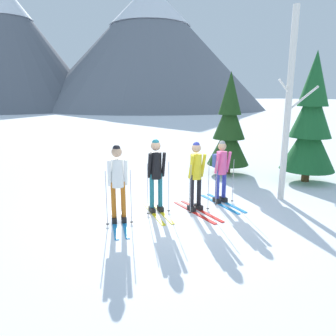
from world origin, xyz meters
TOP-DOWN VIEW (x-y plane):
  - ground_plane at (0.00, 0.00)m, footprint 400.00×400.00m
  - skier_in_white at (-1.44, 0.11)m, footprint 0.68×1.67m
  - skier_in_black at (-0.40, 0.33)m, footprint 0.61×1.61m
  - skier_in_yellow at (0.54, -0.01)m, footprint 0.61×1.78m
  - skier_in_pink at (1.47, 0.25)m, footprint 0.61×1.71m
  - pine_tree_near at (3.64, 2.89)m, footprint 1.54×1.54m
  - pine_tree_mid at (5.39, 0.81)m, footprint 1.77×1.77m
  - birch_tree_tall at (3.20, -0.26)m, footprint 1.19×0.37m
  - mountain_ridge_distant at (8.01, 61.32)m, footprint 79.98×50.80m

SIDE VIEW (x-z plane):
  - ground_plane at x=0.00m, z-range 0.00..0.00m
  - skier_in_pink at x=1.47m, z-range 0.11..1.82m
  - skier_in_yellow at x=0.54m, z-range 0.09..1.87m
  - skier_in_white at x=-1.44m, z-range 0.13..1.95m
  - skier_in_black at x=-0.40m, z-range 0.11..1.97m
  - pine_tree_near at x=3.64m, z-range -0.16..3.56m
  - pine_tree_mid at x=5.39m, z-range -0.18..4.10m
  - birch_tree_tall at x=3.20m, z-range 0.01..5.10m
  - mountain_ridge_distant at x=8.01m, z-range -0.23..24.40m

